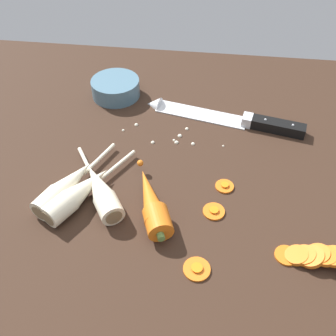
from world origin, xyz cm
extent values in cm
cube|color=#332116|center=(0.00, 0.00, -2.00)|extent=(120.00, 90.00, 4.00)
cube|color=silver|center=(4.98, 16.87, 0.25)|extent=(20.48, 8.49, 0.50)
cone|color=silver|center=(-5.97, 19.22, 0.25)|extent=(3.76, 4.50, 3.96)
cube|color=silver|center=(14.75, 14.78, 1.10)|extent=(2.57, 3.29, 2.20)
cube|color=black|center=(21.11, 13.42, 1.10)|extent=(11.34, 5.04, 2.20)
sphere|color=silver|center=(18.37, 14.00, 2.20)|extent=(0.50, 0.50, 0.50)
sphere|color=silver|center=(23.85, 12.83, 2.20)|extent=(0.50, 0.50, 0.50)
cylinder|color=orange|center=(-0.21, -14.81, 2.10)|extent=(5.66, 6.04, 4.20)
cone|color=orange|center=(-2.31, -9.37, 2.10)|extent=(7.91, 12.32, 3.99)
sphere|color=orange|center=(-5.15, -1.96, 2.10)|extent=(1.20, 1.20, 1.20)
cylinder|color=#5B7F3D|center=(0.87, -17.64, 2.10)|extent=(1.48, 1.36, 1.20)
cylinder|color=beige|center=(-18.56, -13.18, 2.00)|extent=(5.56, 6.00, 4.00)
cone|color=beige|center=(-15.95, -7.01, 2.00)|extent=(6.83, 9.37, 3.80)
cylinder|color=beige|center=(-13.29, -0.69, 1.10)|extent=(4.25, 8.81, 0.70)
cylinder|color=#7A6647|center=(-19.50, -15.40, 2.00)|extent=(2.70, 1.37, 2.80)
cylinder|color=beige|center=(-16.45, -14.21, 2.00)|extent=(5.94, 6.30, 4.00)
cone|color=beige|center=(-13.02, -8.22, 2.00)|extent=(7.69, 9.56, 3.80)
cylinder|color=beige|center=(-9.51, -2.08, 1.10)|extent=(5.35, 8.64, 0.70)
cylinder|color=#7A6647|center=(-17.68, -16.36, 2.00)|extent=(2.58, 1.65, 2.80)
cylinder|color=beige|center=(-8.44, -12.86, 2.00)|extent=(5.85, 6.02, 4.00)
cone|color=beige|center=(-11.92, -7.55, 2.00)|extent=(7.64, 8.88, 3.80)
cylinder|color=beige|center=(-15.49, -2.10, 1.10)|extent=(5.41, 7.74, 0.70)
cylinder|color=#7A6647|center=(-7.18, -14.78, 2.00)|extent=(2.51, 1.79, 2.80)
cylinder|color=orange|center=(20.23, -17.30, 0.35)|extent=(3.61, 3.61, 0.70)
cylinder|color=orange|center=(21.69, -17.35, 0.59)|extent=(3.60, 3.54, 1.96)
cylinder|color=orange|center=(22.73, -17.39, 0.84)|extent=(3.62, 3.58, 2.15)
cylinder|color=orange|center=(23.69, -17.67, 1.08)|extent=(3.94, 3.94, 2.47)
cylinder|color=orange|center=(24.61, -17.28, 1.33)|extent=(3.74, 3.70, 2.14)
cylinder|color=orange|center=(25.62, -17.63, 1.57)|extent=(3.58, 3.51, 1.72)
cylinder|color=orange|center=(26.81, -17.68, 1.82)|extent=(3.68, 3.62, 1.92)
cylinder|color=orange|center=(6.77, -21.38, 0.35)|extent=(4.12, 4.12, 0.70)
cylinder|color=orange|center=(6.77, -21.38, 0.62)|extent=(1.73, 1.73, 0.16)
cylinder|color=orange|center=(10.51, -4.04, 0.35)|extent=(3.33, 3.33, 0.70)
cylinder|color=orange|center=(10.51, -4.04, 0.62)|extent=(1.40, 1.40, 0.16)
cylinder|color=orange|center=(8.83, -10.07, 0.35)|extent=(3.73, 3.73, 0.70)
cylinder|color=orange|center=(8.83, -10.07, 0.62)|extent=(1.57, 1.57, 0.16)
cylinder|color=slate|center=(-15.19, 22.01, 2.00)|extent=(11.00, 11.00, 4.00)
cylinder|color=#3E5C6C|center=(-15.19, 22.01, 2.48)|extent=(8.80, 8.80, 2.80)
sphere|color=silver|center=(-10.92, 9.42, 0.27)|extent=(0.54, 0.54, 0.54)
sphere|color=silver|center=(0.61, 6.95, 0.43)|extent=(0.85, 0.85, 0.85)
sphere|color=silver|center=(1.06, 9.09, 0.44)|extent=(0.88, 0.88, 0.88)
sphere|color=silver|center=(3.96, 6.94, 0.38)|extent=(0.76, 0.76, 0.76)
sphere|color=silver|center=(0.29, 7.60, 0.27)|extent=(0.54, 0.54, 0.54)
sphere|color=silver|center=(-8.53, 11.58, 0.39)|extent=(0.78, 0.78, 0.78)
sphere|color=silver|center=(10.03, 7.10, 0.21)|extent=(0.43, 0.43, 0.43)
sphere|color=silver|center=(2.29, 11.57, 0.36)|extent=(0.73, 0.73, 0.73)
sphere|color=silver|center=(-4.17, 6.35, 0.38)|extent=(0.76, 0.76, 0.76)
camera|label=1|loc=(6.30, -51.79, 51.22)|focal=41.19mm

